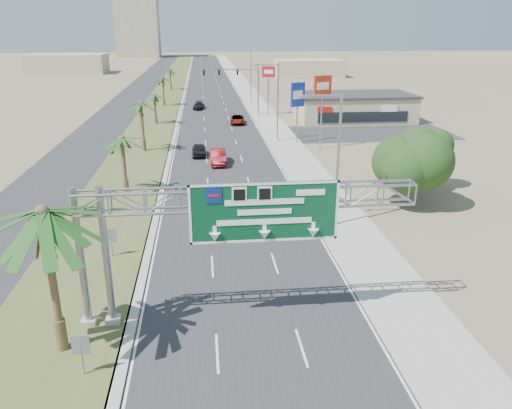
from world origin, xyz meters
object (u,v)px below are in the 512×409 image
object	(u,v)px
car_far	(199,106)
store_building	(354,108)
sign_gantry	(231,209)
palm_near	(42,213)
car_right_lane	(237,120)
pole_sign_red_far	(268,76)
pole_sign_red_near	(322,90)
signal_mast	(246,87)
car_left_lane	(199,150)
car_mid_lane	(218,157)
pole_sign_blue	(298,97)

from	to	relation	value
car_far	store_building	bearing A→B (deg)	-22.47
sign_gantry	palm_near	xyz separation A→B (m)	(-8.14, -1.93, 0.87)
sign_gantry	car_far	world-z (taller)	sign_gantry
car_right_lane	pole_sign_red_far	bearing A→B (deg)	56.71
pole_sign_red_near	pole_sign_red_far	world-z (taller)	pole_sign_red_near
sign_gantry	pole_sign_red_near	bearing A→B (deg)	70.39
palm_near	car_far	xyz separation A→B (m)	(6.31, 72.22, -6.29)
car_far	palm_near	bearing A→B (deg)	-87.72
signal_mast	car_left_lane	bearing A→B (deg)	-106.52
car_mid_lane	car_far	world-z (taller)	car_mid_lane
sign_gantry	car_right_lane	size ratio (longest dim) A/B	3.60
pole_sign_red_far	car_far	bearing A→B (deg)	147.95
store_building	car_mid_lane	bearing A→B (deg)	-132.44
store_building	car_right_lane	size ratio (longest dim) A/B	3.87
car_right_lane	signal_mast	bearing A→B (deg)	77.28
car_right_lane	pole_sign_blue	distance (m)	16.63
car_left_lane	car_right_lane	bearing A→B (deg)	72.98
car_left_lane	pole_sign_blue	xyz separation A→B (m)	(12.68, 5.65, 5.22)
pole_sign_red_near	pole_sign_blue	world-z (taller)	pole_sign_red_near
signal_mast	pole_sign_blue	size ratio (longest dim) A/B	1.30
signal_mast	pole_sign_red_far	xyz separation A→B (m)	(3.83, 0.80, 1.71)
car_left_lane	car_far	world-z (taller)	car_left_lane
signal_mast	car_far	size ratio (longest dim) A/B	2.32
car_left_lane	car_far	distance (m)	35.28
car_mid_lane	car_far	distance (m)	39.14
signal_mast	pole_sign_red_near	xyz separation A→B (m)	(6.93, -25.10, 2.31)
store_building	pole_sign_blue	size ratio (longest dim) A/B	2.27
store_building	car_mid_lane	xyz separation A→B (m)	(-22.73, -24.86, -1.21)
car_right_lane	pole_sign_red_near	world-z (taller)	pole_sign_red_near
store_building	car_far	xyz separation A→B (m)	(-24.89, 14.22, -1.36)
sign_gantry	car_mid_lane	bearing A→B (deg)	89.39
store_building	pole_sign_blue	bearing A→B (deg)	-128.29
store_building	car_right_lane	xyz separation A→B (m)	(-18.87, -1.12, -1.35)
palm_near	car_mid_lane	world-z (taller)	palm_near
sign_gantry	pole_sign_blue	xyz separation A→B (m)	(10.90, 40.66, -0.16)
car_mid_lane	car_left_lane	bearing A→B (deg)	119.10
car_right_lane	palm_near	bearing A→B (deg)	-98.87
car_left_lane	car_far	size ratio (longest dim) A/B	0.90
car_mid_lane	car_right_lane	size ratio (longest dim) A/B	1.03
sign_gantry	car_left_lane	size ratio (longest dim) A/B	4.20
sign_gantry	car_left_lane	distance (m)	35.47
palm_near	pole_sign_red_near	xyz separation A→B (m)	(21.30, 38.87, 0.23)
store_building	car_mid_lane	size ratio (longest dim) A/B	3.75
sign_gantry	pole_sign_red_far	bearing A→B (deg)	80.90
car_mid_lane	car_far	bearing A→B (deg)	93.14
signal_mast	car_mid_lane	distance (m)	31.65
signal_mast	store_building	size ratio (longest dim) A/B	0.57
palm_near	car_right_lane	xyz separation A→B (m)	(12.33, 56.88, -6.28)
car_mid_lane	pole_sign_red_near	distance (m)	15.43
car_right_lane	pole_sign_blue	size ratio (longest dim) A/B	0.59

